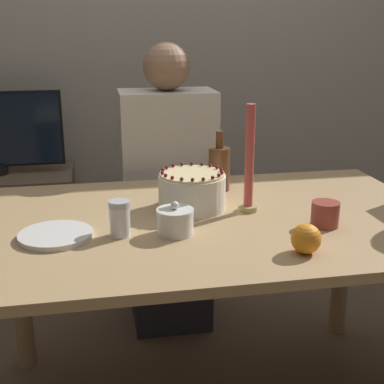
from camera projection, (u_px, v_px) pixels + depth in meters
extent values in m
cube|color=#ADA393|center=(155.00, 27.00, 2.83)|extent=(8.00, 0.05, 2.60)
cube|color=tan|center=(213.00, 222.00, 1.69)|extent=(1.46, 0.92, 0.03)
cylinder|color=tan|center=(20.00, 286.00, 2.06)|extent=(0.07, 0.07, 0.70)
cylinder|color=tan|center=(342.00, 259.00, 2.30)|extent=(0.07, 0.07, 0.70)
cylinder|color=white|center=(192.00, 192.00, 1.76)|extent=(0.22, 0.22, 0.11)
cylinder|color=beige|center=(192.00, 174.00, 1.74)|extent=(0.21, 0.21, 0.01)
sphere|color=maroon|center=(221.00, 170.00, 1.75)|extent=(0.01, 0.01, 0.01)
sphere|color=maroon|center=(217.00, 167.00, 1.78)|extent=(0.01, 0.01, 0.01)
sphere|color=maroon|center=(210.00, 165.00, 1.81)|extent=(0.01, 0.01, 0.01)
sphere|color=maroon|center=(201.00, 164.00, 1.82)|extent=(0.01, 0.01, 0.01)
sphere|color=maroon|center=(192.00, 164.00, 1.83)|extent=(0.01, 0.01, 0.01)
sphere|color=maroon|center=(182.00, 164.00, 1.82)|extent=(0.01, 0.01, 0.01)
sphere|color=maroon|center=(173.00, 165.00, 1.80)|extent=(0.01, 0.01, 0.01)
sphere|color=maroon|center=(167.00, 167.00, 1.78)|extent=(0.01, 0.01, 0.01)
sphere|color=maroon|center=(163.00, 170.00, 1.75)|extent=(0.01, 0.01, 0.01)
sphere|color=maroon|center=(162.00, 173.00, 1.72)|extent=(0.01, 0.01, 0.01)
sphere|color=maroon|center=(166.00, 175.00, 1.69)|extent=(0.01, 0.01, 0.01)
sphere|color=maroon|center=(172.00, 178.00, 1.66)|extent=(0.01, 0.01, 0.01)
sphere|color=maroon|center=(182.00, 179.00, 1.65)|extent=(0.01, 0.01, 0.01)
sphere|color=maroon|center=(192.00, 180.00, 1.64)|extent=(0.01, 0.01, 0.01)
sphere|color=maroon|center=(203.00, 179.00, 1.65)|extent=(0.01, 0.01, 0.01)
sphere|color=maroon|center=(212.00, 177.00, 1.66)|extent=(0.01, 0.01, 0.01)
sphere|color=maroon|center=(219.00, 175.00, 1.69)|extent=(0.01, 0.01, 0.01)
sphere|color=maroon|center=(222.00, 173.00, 1.72)|extent=(0.01, 0.01, 0.01)
cylinder|color=silver|center=(175.00, 224.00, 1.55)|extent=(0.11, 0.11, 0.06)
cylinder|color=silver|center=(175.00, 211.00, 1.54)|extent=(0.11, 0.11, 0.01)
sphere|color=silver|center=(175.00, 205.00, 1.53)|extent=(0.02, 0.02, 0.02)
cylinder|color=white|center=(120.00, 221.00, 1.53)|extent=(0.06, 0.06, 0.09)
cylinder|color=silver|center=(119.00, 204.00, 1.51)|extent=(0.06, 0.06, 0.02)
cylinder|color=silver|center=(56.00, 237.00, 1.53)|extent=(0.21, 0.21, 0.01)
cylinder|color=silver|center=(56.00, 234.00, 1.52)|extent=(0.21, 0.21, 0.01)
cylinder|color=tan|center=(248.00, 208.00, 1.75)|extent=(0.06, 0.06, 0.02)
cylinder|color=#CC4C47|center=(249.00, 156.00, 1.70)|extent=(0.03, 0.03, 0.33)
cylinder|color=brown|center=(219.00, 169.00, 1.95)|extent=(0.08, 0.08, 0.16)
cylinder|color=brown|center=(220.00, 139.00, 1.91)|extent=(0.03, 0.03, 0.06)
cylinder|color=#993D33|center=(325.00, 214.00, 1.61)|extent=(0.08, 0.08, 0.08)
sphere|color=orange|center=(306.00, 239.00, 1.42)|extent=(0.08, 0.08, 0.08)
cube|color=#2D2D38|center=(170.00, 273.00, 2.45)|extent=(0.34, 0.34, 0.45)
cube|color=silver|center=(168.00, 162.00, 2.29)|extent=(0.40, 0.24, 0.60)
sphere|color=#9E7556|center=(167.00, 66.00, 2.17)|extent=(0.20, 0.20, 0.20)
cube|color=brown|center=(5.00, 231.00, 2.75)|extent=(0.72, 0.41, 0.60)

